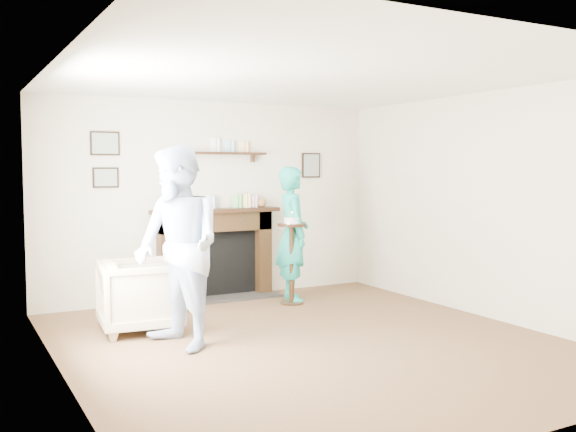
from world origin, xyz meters
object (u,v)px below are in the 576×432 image
object	(u,v)px
armchair	(141,331)
man	(179,348)
woman	(293,300)
pedestal_table	(292,247)

from	to	relation	value
armchair	man	size ratio (longest dim) A/B	0.43
woman	man	bearing A→B (deg)	139.59
man	pedestal_table	size ratio (longest dim) A/B	1.66
armchair	woman	world-z (taller)	woman
man	pedestal_table	xyz separation A→B (m)	(1.86, 1.23, 0.70)
armchair	woman	xyz separation A→B (m)	(2.09, 0.58, 0.00)
man	woman	xyz separation A→B (m)	(1.96, 1.39, 0.00)
armchair	pedestal_table	bearing A→B (deg)	-72.71
armchair	man	xyz separation A→B (m)	(0.13, -0.81, 0.00)
armchair	man	bearing A→B (deg)	-165.31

